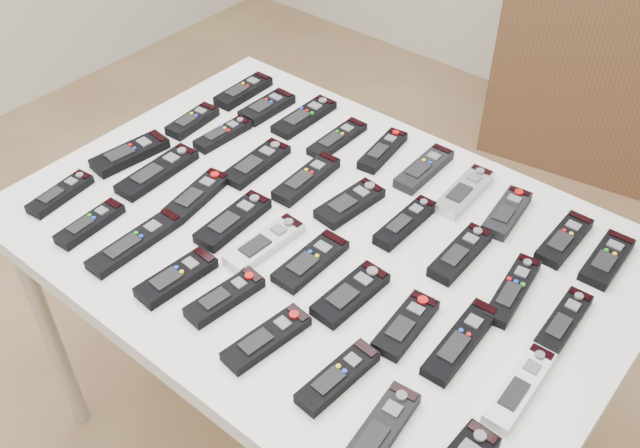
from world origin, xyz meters
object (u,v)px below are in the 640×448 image
Objects in this scene: remote_16 at (460,254)px; remote_23 at (265,243)px; remote_9 at (607,259)px; remote_11 at (223,134)px; remote_35 at (338,377)px; remote_15 at (405,223)px; remote_18 at (563,322)px; remote_22 at (233,221)px; remote_21 at (197,195)px; remote_3 at (337,139)px; remote_30 at (90,224)px; remote_25 at (351,294)px; table at (320,252)px; remote_1 at (267,107)px; remote_33 at (225,297)px; remote_14 at (350,203)px; remote_4 at (383,150)px; remote_6 at (464,192)px; remote_28 at (520,387)px; remote_29 at (60,194)px; remote_27 at (461,341)px; remote_5 at (424,169)px; remote_26 at (406,325)px; remote_0 at (244,91)px; remote_17 at (513,290)px; remote_24 at (311,261)px; remote_31 at (135,242)px; remote_20 at (157,172)px; remote_34 at (267,338)px; remote_13 at (307,179)px; remote_10 at (193,121)px; remote_12 at (256,163)px; remote_32 at (176,277)px.

remote_16 reaches higher than remote_23.
remote_11 is (-0.88, -0.18, 0.00)m from remote_9.
remote_15 is at bearing 113.32° from remote_35.
remote_18 is 0.94× the size of remote_22.
remote_9 is at bearing 17.25° from remote_21.
remote_3 is at bearing 65.55° from remote_21.
remote_35 reaches higher than remote_30.
remote_16 is at bearing -144.93° from remote_9.
remote_9 is 0.97× the size of remote_25.
remote_25 is (0.33, -0.38, 0.00)m from remote_3.
table is 0.48m from remote_1.
remote_33 is at bearing -52.04° from remote_22.
remote_14 reaches higher than remote_18.
remote_4 is 1.09× the size of remote_11.
remote_15 is (-0.04, -0.17, 0.00)m from remote_6.
remote_1 is at bearing 179.69° from remote_9.
remote_28 is 1.14× the size of remote_35.
remote_29 is (-0.50, -0.37, -0.00)m from remote_14.
remote_27 is (0.77, -0.18, -0.00)m from remote_11.
remote_5 is at bearing -6.28° from remote_4.
remote_1 and remote_33 have the same top height.
table is 0.31m from remote_26.
remote_26 is at bearing -85.43° from remote_16.
remote_15 is 0.94× the size of remote_23.
remote_0 is 0.92× the size of remote_17.
remote_22 is at bearing -178.54° from remote_25.
remote_9 is 0.97× the size of remote_35.
remote_24 and remote_31 have the same top height.
remote_5 is at bearing 60.05° from remote_22.
remote_28 is at bearing -42.24° from remote_5.
remote_9 is (0.49, 0.29, 0.07)m from table.
remote_34 is (0.51, -0.20, -0.00)m from remote_20.
remote_13 is 0.66m from remote_28.
remote_0 is at bearing 98.58° from remote_30.
remote_14 is at bearing 94.72° from remote_33.
remote_4 is at bearing 70.80° from remote_31.
remote_15 is 0.43m from remote_28.
remote_5 is 1.08× the size of remote_35.
remote_6 and remote_10 have the same top height.
remote_9 reaches higher than remote_18.
remote_35 is at bearing -38.03° from remote_1.
remote_12 is 0.38m from remote_32.
remote_3 is 1.07× the size of remote_35.
remote_35 is (0.51, -0.35, 0.00)m from remote_12.
remote_26 is 1.01× the size of remote_30.
remote_18 is at bearing -2.38° from remote_12.
remote_28 is at bearing -14.86° from remote_14.
remote_31 is 1.26× the size of remote_34.
remote_27 is at bearing -16.09° from remote_12.
remote_27 is (0.63, -0.15, 0.00)m from remote_12.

